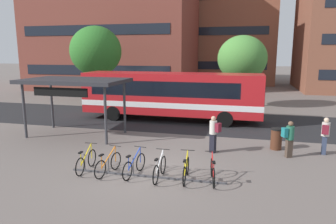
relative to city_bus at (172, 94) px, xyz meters
name	(u,v)px	position (x,y,z in m)	size (l,w,h in m)	color
ground	(148,170)	(1.22, -9.23, -1.78)	(200.00, 200.00, 0.00)	#6B605B
bus_lane_asphalt	(189,121)	(1.22, 0.00, -1.77)	(80.00, 7.20, 0.01)	#232326
city_bus	(172,94)	(0.00, 0.00, 0.00)	(12.05, 2.67, 3.20)	red
bike_rack	(146,175)	(1.36, -9.86, -1.68)	(5.95, 0.19, 0.70)	#47474C
parked_bicycle_yellow_0	(86,161)	(-1.08, -9.85, -1.39)	(0.52, 1.72, 0.99)	black
parked_bicycle_orange_1	(108,164)	(-0.11, -9.94, -1.39)	(0.52, 1.71, 0.99)	black
parked_bicycle_blue_2	(134,166)	(0.89, -9.83, -1.39)	(0.52, 1.71, 0.99)	black
parked_bicycle_white_3	(160,169)	(1.90, -9.91, -1.39)	(0.52, 1.72, 0.99)	black
parked_bicycle_yellow_4	(186,170)	(2.85, -9.80, -1.39)	(0.52, 1.72, 0.99)	black
parked_bicycle_red_5	(213,172)	(3.80, -9.71, -1.39)	(0.52, 1.71, 0.99)	black
transit_shelter	(74,83)	(-4.23, -5.17, 1.16)	(5.61, 3.29, 3.14)	#38383D
commuter_maroon_pack_0	(214,132)	(3.49, -6.39, -0.78)	(0.60, 0.51, 1.72)	black
commuter_teal_pack_1	(289,137)	(6.74, -6.25, -0.84)	(0.60, 0.50, 1.63)	#47382D
commuter_maroon_pack_2	(325,133)	(8.37, -5.42, -0.80)	(0.44, 0.58, 1.70)	#2D3851
trash_bin	(276,139)	(6.33, -5.14, -1.26)	(0.55, 0.55, 1.03)	#4C2819
street_tree_0	(96,51)	(-8.70, 6.28, 2.90)	(4.68, 4.68, 6.95)	brown
street_tree_1	(242,58)	(4.43, 6.34, 2.29)	(4.02, 4.02, 5.95)	brown
building_left_wing	(114,19)	(-11.56, 17.20, 6.92)	(19.65, 11.51, 17.40)	brown
building_centre_block	(210,37)	(-0.92, 30.14, 5.19)	(19.11, 12.91, 13.94)	brown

